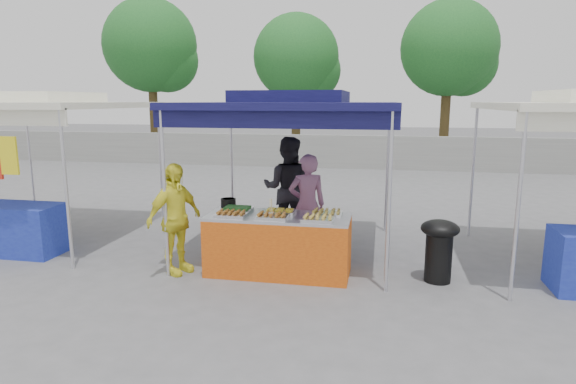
% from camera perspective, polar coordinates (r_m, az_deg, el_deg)
% --- Properties ---
extents(ground_plane, '(80.00, 80.00, 0.00)m').
position_cam_1_polar(ground_plane, '(7.06, -0.95, -9.30)').
color(ground_plane, slate).
extents(back_wall, '(40.00, 0.25, 1.20)m').
position_cam_1_polar(back_wall, '(17.64, 6.53, 4.76)').
color(back_wall, gray).
rests_on(back_wall, ground_plane).
extents(main_canopy, '(3.20, 3.20, 2.57)m').
position_cam_1_polar(main_canopy, '(7.59, 0.55, 10.36)').
color(main_canopy, silver).
rests_on(main_canopy, ground_plane).
extents(neighbor_stall_left, '(3.20, 3.20, 2.57)m').
position_cam_1_polar(neighbor_stall_left, '(9.23, -28.69, 4.33)').
color(neighbor_stall_left, silver).
rests_on(neighbor_stall_left, ground_plane).
extents(tree_0, '(3.85, 3.85, 6.62)m').
position_cam_1_polar(tree_0, '(21.65, -15.55, 15.96)').
color(tree_0, '#47371B').
rests_on(tree_0, ground_plane).
extents(tree_1, '(3.47, 3.40, 5.84)m').
position_cam_1_polar(tree_1, '(19.88, 1.43, 15.27)').
color(tree_1, '#47371B').
rests_on(tree_1, ground_plane).
extents(tree_2, '(3.63, 3.59, 6.18)m').
position_cam_1_polar(tree_2, '(19.90, 18.93, 15.39)').
color(tree_2, '#47371B').
rests_on(tree_2, ground_plane).
extents(vendor_table, '(2.00, 0.80, 0.85)m').
position_cam_1_polar(vendor_table, '(6.84, -1.13, -6.23)').
color(vendor_table, '#D45513').
rests_on(vendor_table, ground_plane).
extents(food_tray_fl, '(0.42, 0.30, 0.07)m').
position_cam_1_polar(food_tray_fl, '(6.66, -6.76, -2.67)').
color(food_tray_fl, silver).
rests_on(food_tray_fl, vendor_table).
extents(food_tray_fm, '(0.42, 0.30, 0.07)m').
position_cam_1_polar(food_tray_fm, '(6.51, -1.91, -2.91)').
color(food_tray_fm, silver).
rests_on(food_tray_fm, vendor_table).
extents(food_tray_fr, '(0.42, 0.30, 0.07)m').
position_cam_1_polar(food_tray_fr, '(6.39, 3.57, -3.19)').
color(food_tray_fr, silver).
rests_on(food_tray_fr, vendor_table).
extents(food_tray_bl, '(0.42, 0.30, 0.07)m').
position_cam_1_polar(food_tray_bl, '(6.97, -6.03, -2.06)').
color(food_tray_bl, silver).
rests_on(food_tray_bl, vendor_table).
extents(food_tray_bm, '(0.42, 0.30, 0.07)m').
position_cam_1_polar(food_tray_bm, '(6.81, -0.96, -2.29)').
color(food_tray_bm, silver).
rests_on(food_tray_bm, vendor_table).
extents(food_tray_br, '(0.42, 0.30, 0.07)m').
position_cam_1_polar(food_tray_br, '(6.70, 4.63, -2.54)').
color(food_tray_br, silver).
rests_on(food_tray_br, vendor_table).
extents(cooking_pot, '(0.22, 0.22, 0.13)m').
position_cam_1_polar(cooking_pot, '(7.27, -7.08, -1.29)').
color(cooking_pot, black).
rests_on(cooking_pot, vendor_table).
extents(skewer_cup, '(0.07, 0.07, 0.09)m').
position_cam_1_polar(skewer_cup, '(6.49, -2.03, -2.86)').
color(skewer_cup, silver).
rests_on(skewer_cup, vendor_table).
extents(wok_burner, '(0.51, 0.51, 0.86)m').
position_cam_1_polar(wok_burner, '(6.82, 17.48, -6.03)').
color(wok_burner, black).
rests_on(wok_burner, ground_plane).
extents(crate_left, '(0.53, 0.37, 0.32)m').
position_cam_1_polar(crate_left, '(7.56, -3.37, -6.68)').
color(crate_left, '#1527B2').
rests_on(crate_left, ground_plane).
extents(crate_right, '(0.49, 0.34, 0.29)m').
position_cam_1_polar(crate_right, '(7.46, 2.48, -7.02)').
color(crate_right, '#1527B2').
rests_on(crate_right, ground_plane).
extents(crate_stacked, '(0.46, 0.32, 0.28)m').
position_cam_1_polar(crate_stacked, '(7.37, 2.50, -4.92)').
color(crate_stacked, '#1527B2').
rests_on(crate_stacked, crate_right).
extents(vendor_woman, '(0.69, 0.56, 1.62)m').
position_cam_1_polar(vendor_woman, '(7.58, 2.28, -1.54)').
color(vendor_woman, '#966083').
rests_on(vendor_woman, ground_plane).
extents(helper_man, '(0.89, 0.70, 1.82)m').
position_cam_1_polar(helper_man, '(8.45, -0.05, 0.43)').
color(helper_man, black).
rests_on(helper_man, ground_plane).
extents(customer_person, '(0.74, 1.00, 1.58)m').
position_cam_1_polar(customer_person, '(6.94, -13.29, -3.13)').
color(customer_person, yellow).
rests_on(customer_person, ground_plane).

